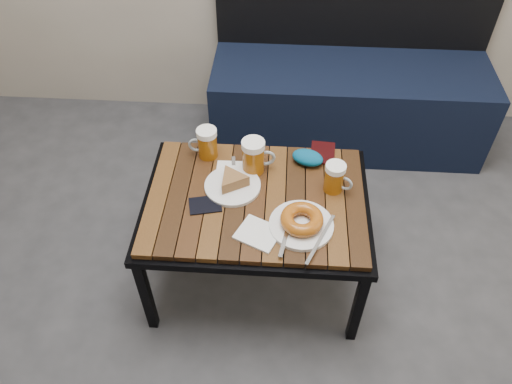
# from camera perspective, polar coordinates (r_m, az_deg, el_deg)

# --- Properties ---
(bench) EXTENTS (1.40, 0.50, 0.95)m
(bench) POSITION_cam_1_polar(r_m,az_deg,el_deg) (2.71, 10.46, 10.86)
(bench) COLOR black
(bench) RESTS_ON ground
(cafe_table) EXTENTS (0.84, 0.62, 0.47)m
(cafe_table) POSITION_cam_1_polar(r_m,az_deg,el_deg) (1.87, -0.00, -1.53)
(cafe_table) COLOR black
(cafe_table) RESTS_ON ground
(beer_mug_left) EXTENTS (0.12, 0.08, 0.13)m
(beer_mug_left) POSITION_cam_1_polar(r_m,az_deg,el_deg) (1.97, -5.65, 5.60)
(beer_mug_left) COLOR #914E0B
(beer_mug_left) RESTS_ON cafe_table
(beer_mug_centre) EXTENTS (0.13, 0.10, 0.14)m
(beer_mug_centre) POSITION_cam_1_polar(r_m,az_deg,el_deg) (1.89, -0.23, 4.11)
(beer_mug_centre) COLOR #914E0B
(beer_mug_centre) RESTS_ON cafe_table
(beer_mug_right) EXTENTS (0.12, 0.09, 0.12)m
(beer_mug_right) POSITION_cam_1_polar(r_m,az_deg,el_deg) (1.84, 9.01, 1.63)
(beer_mug_right) COLOR #914E0B
(beer_mug_right) RESTS_ON cafe_table
(plate_pie) EXTENTS (0.21, 0.21, 0.06)m
(plate_pie) POSITION_cam_1_polar(r_m,az_deg,el_deg) (1.86, -2.71, 1.06)
(plate_pie) COLOR white
(plate_pie) RESTS_ON cafe_table
(plate_bagel) EXTENTS (0.23, 0.29, 0.06)m
(plate_bagel) POSITION_cam_1_polar(r_m,az_deg,el_deg) (1.73, 5.23, -3.42)
(plate_bagel) COLOR white
(plate_bagel) RESTS_ON cafe_table
(napkin_left) EXTENTS (0.14, 0.18, 0.01)m
(napkin_left) POSITION_cam_1_polar(r_m,az_deg,el_deg) (1.92, -2.57, 2.09)
(napkin_left) COLOR white
(napkin_left) RESTS_ON cafe_table
(napkin_right) EXTENTS (0.18, 0.17, 0.01)m
(napkin_right) POSITION_cam_1_polar(r_m,az_deg,el_deg) (1.72, 0.28, -4.77)
(napkin_right) COLOR white
(napkin_right) RESTS_ON cafe_table
(passport_navy) EXTENTS (0.13, 0.11, 0.01)m
(passport_navy) POSITION_cam_1_polar(r_m,az_deg,el_deg) (1.82, -5.82, -1.47)
(passport_navy) COLOR black
(passport_navy) RESTS_ON cafe_table
(passport_burgundy) EXTENTS (0.10, 0.14, 0.01)m
(passport_burgundy) POSITION_cam_1_polar(r_m,az_deg,el_deg) (2.03, 7.63, 4.47)
(passport_burgundy) COLOR black
(passport_burgundy) RESTS_ON cafe_table
(knit_pouch) EXTENTS (0.14, 0.12, 0.05)m
(knit_pouch) POSITION_cam_1_polar(r_m,az_deg,el_deg) (1.96, 5.92, 3.93)
(knit_pouch) COLOR navy
(knit_pouch) RESTS_ON cafe_table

